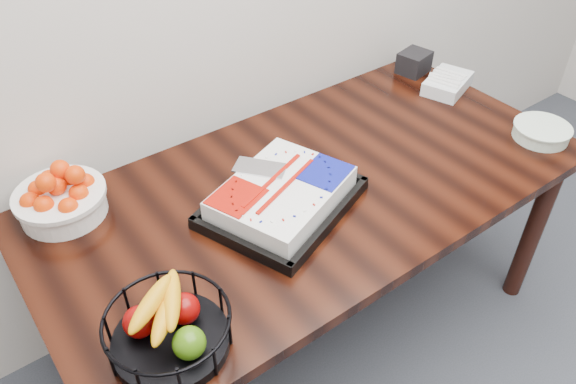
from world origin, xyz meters
TOP-DOWN VIEW (x-y plane):
  - table at (0.00, 2.00)m, footprint 1.80×0.90m
  - cake_tray at (-0.16, 1.96)m, footprint 0.55×0.49m
  - tangerine_bowl at (-0.70, 2.33)m, footprint 0.27×0.27m
  - fruit_basket at (-0.66, 1.72)m, footprint 0.30×0.30m
  - plate_stack at (0.80, 1.72)m, footprint 0.20×0.20m
  - fork_bag at (0.80, 2.15)m, footprint 0.25×0.20m
  - napkin_box at (0.80, 2.34)m, footprint 0.14×0.13m

SIDE VIEW (x-z plane):
  - table at x=0.00m, z-range 0.29..1.04m
  - plate_stack at x=0.80m, z-range 0.75..0.80m
  - fork_bag at x=0.80m, z-range 0.75..0.81m
  - cake_tray at x=-0.16m, z-range 0.75..0.84m
  - napkin_box at x=0.80m, z-range 0.75..0.84m
  - fruit_basket at x=-0.66m, z-range 0.74..0.89m
  - tangerine_bowl at x=-0.70m, z-range 0.74..0.91m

